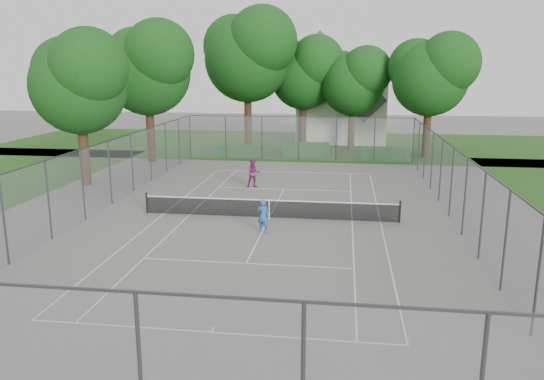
# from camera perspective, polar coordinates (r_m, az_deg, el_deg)

# --- Properties ---
(ground) EXTENTS (120.00, 120.00, 0.00)m
(ground) POSITION_cam_1_polar(r_m,az_deg,el_deg) (26.62, -0.29, -3.00)
(ground) COLOR #615F5D
(ground) RESTS_ON ground
(grass_far) EXTENTS (60.00, 20.00, 0.00)m
(grass_far) POSITION_cam_1_polar(r_m,az_deg,el_deg) (51.97, 3.73, 4.92)
(grass_far) COLOR #1C4413
(grass_far) RESTS_ON ground
(court_markings) EXTENTS (11.03, 23.83, 0.01)m
(court_markings) POSITION_cam_1_polar(r_m,az_deg,el_deg) (26.62, -0.29, -2.99)
(court_markings) COLOR silver
(court_markings) RESTS_ON ground
(tennis_net) EXTENTS (12.87, 0.10, 1.10)m
(tennis_net) POSITION_cam_1_polar(r_m,az_deg,el_deg) (26.48, -0.29, -1.94)
(tennis_net) COLOR black
(tennis_net) RESTS_ON ground
(perimeter_fence) EXTENTS (18.08, 34.08, 3.52)m
(perimeter_fence) POSITION_cam_1_polar(r_m,az_deg,el_deg) (26.18, -0.30, 0.81)
(perimeter_fence) COLOR #38383D
(perimeter_fence) RESTS_ON ground
(tree_far_left) EXTENTS (8.78, 8.01, 12.62)m
(tree_far_left) POSITION_cam_1_polar(r_m,az_deg,el_deg) (48.70, -2.55, 14.62)
(tree_far_left) COLOR #341E13
(tree_far_left) RESTS_ON ground
(tree_far_midleft) EXTENTS (7.15, 6.53, 10.28)m
(tree_far_midleft) POSITION_cam_1_polar(r_m,az_deg,el_deg) (50.42, 3.54, 12.73)
(tree_far_midleft) COLOR #341E13
(tree_far_midleft) RESTS_ON ground
(tree_far_midright) EXTENTS (6.42, 5.86, 9.22)m
(tree_far_midright) POSITION_cam_1_polar(r_m,az_deg,el_deg) (48.55, 8.82, 11.72)
(tree_far_midright) COLOR #341E13
(tree_far_midright) RESTS_ON ground
(tree_far_right) EXTENTS (7.06, 6.45, 10.15)m
(tree_far_right) POSITION_cam_1_polar(r_m,az_deg,el_deg) (45.77, 16.82, 12.05)
(tree_far_right) COLOR #341E13
(tree_far_right) RESTS_ON ground
(tree_side_back) EXTENTS (7.61, 6.95, 10.94)m
(tree_side_back) POSITION_cam_1_polar(r_m,az_deg,el_deg) (42.81, -13.20, 12.96)
(tree_side_back) COLOR #341E13
(tree_side_back) RESTS_ON ground
(tree_side_front) EXTENTS (6.77, 6.18, 9.73)m
(tree_side_front) POSITION_cam_1_polar(r_m,az_deg,el_deg) (35.32, -20.05, 11.20)
(tree_side_front) COLOR #341E13
(tree_side_front) RESTS_ON ground
(hedge_left) EXTENTS (3.72, 1.12, 0.93)m
(hedge_left) POSITION_cam_1_polar(r_m,az_deg,el_deg) (44.94, -3.53, 4.23)
(hedge_left) COLOR #194F1B
(hedge_left) RESTS_ON ground
(hedge_mid) EXTENTS (3.83, 1.10, 1.21)m
(hedge_mid) POSITION_cam_1_polar(r_m,az_deg,el_deg) (44.52, 3.71, 4.32)
(hedge_mid) COLOR #194F1B
(hedge_mid) RESTS_ON ground
(hedge_right) EXTENTS (3.43, 1.26, 1.03)m
(hedge_right) POSITION_cam_1_polar(r_m,az_deg,el_deg) (44.00, 11.83, 3.85)
(hedge_right) COLOR #194F1B
(hedge_right) RESTS_ON ground
(house) EXTENTS (8.60, 6.67, 10.71)m
(house) POSITION_cam_1_polar(r_m,az_deg,el_deg) (54.27, 7.50, 9.76)
(house) COLOR white
(house) RESTS_ON ground
(girl_player) EXTENTS (0.64, 0.50, 1.55)m
(girl_player) POSITION_cam_1_polar(r_m,az_deg,el_deg) (24.10, -0.96, -2.81)
(girl_player) COLOR #2D59AA
(girl_player) RESTS_ON ground
(woman_player) EXTENTS (1.04, 0.90, 1.82)m
(woman_player) POSITION_cam_1_polar(r_m,az_deg,el_deg) (33.08, -2.00, 1.81)
(woman_player) COLOR #7F2A60
(woman_player) RESTS_ON ground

